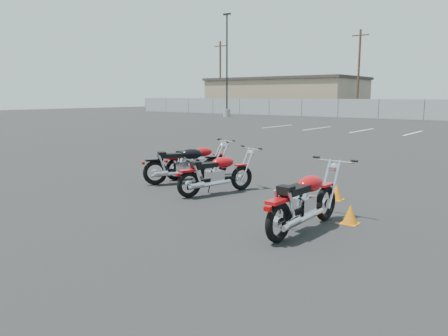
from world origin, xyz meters
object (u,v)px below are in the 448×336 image
Objects in this scene: motorcycle_front_red at (198,161)px; motorcycle_third_red at (216,174)px; motorcycle_second_black at (184,164)px; motorcycle_rear_red at (304,201)px.

motorcycle_front_red is 0.98× the size of motorcycle_third_red.
motorcycle_second_black is at bearing -73.77° from motorcycle_front_red.
motorcycle_rear_red is (2.77, -1.22, 0.04)m from motorcycle_third_red.
motorcycle_second_black is 4.47m from motorcycle_rear_red.
motorcycle_rear_red reaches higher than motorcycle_second_black.
motorcycle_third_red reaches higher than motorcycle_front_red.
motorcycle_front_red is 2.01m from motorcycle_third_red.
motorcycle_third_red is (1.38, -0.45, -0.02)m from motorcycle_second_black.
motorcycle_front_red is 0.99× the size of motorcycle_second_black.
motorcycle_front_red is 5.01m from motorcycle_rear_red.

